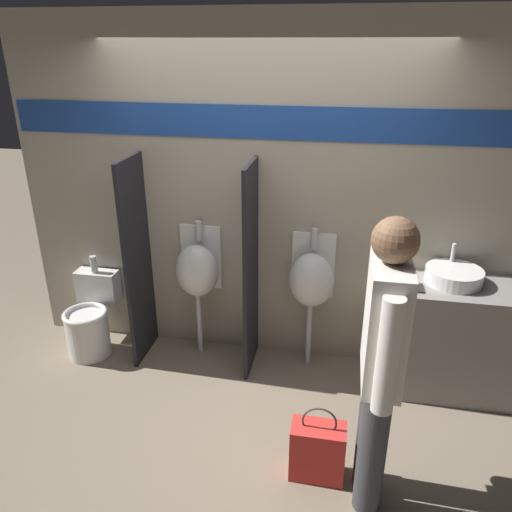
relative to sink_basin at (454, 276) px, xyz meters
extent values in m
plane|color=gray|center=(-1.41, -0.37, -0.93)|extent=(16.00, 16.00, 0.00)
cube|color=#B2A893|center=(-1.41, 0.23, 0.42)|extent=(4.04, 0.06, 2.70)
cube|color=#1E479E|center=(-1.41, 0.20, 1.01)|extent=(3.96, 0.01, 0.24)
cube|color=gray|center=(0.05, -0.05, -0.49)|extent=(1.02, 0.51, 0.87)
cylinder|color=white|center=(0.00, 0.00, 0.00)|extent=(0.40, 0.40, 0.10)
cylinder|color=silver|center=(0.00, 0.14, 0.12)|extent=(0.03, 0.03, 0.14)
cube|color=#232328|center=(-0.26, -0.15, -0.05)|extent=(0.07, 0.14, 0.01)
cube|color=black|center=(-2.41, -0.03, -0.08)|extent=(0.03, 0.47, 1.69)
cube|color=black|center=(-1.48, -0.03, -0.08)|extent=(0.03, 0.47, 1.69)
cylinder|color=silver|center=(-1.95, 0.05, -0.64)|extent=(0.04, 0.04, 0.57)
ellipsoid|color=white|center=(-1.95, 0.05, -0.16)|extent=(0.36, 0.28, 0.44)
cube|color=white|center=(-1.95, 0.19, -0.09)|extent=(0.34, 0.02, 0.55)
cylinder|color=silver|center=(-1.95, 0.15, 0.15)|extent=(0.06, 0.06, 0.16)
cylinder|color=silver|center=(-1.02, 0.05, -0.64)|extent=(0.04, 0.04, 0.57)
ellipsoid|color=white|center=(-1.02, 0.05, -0.16)|extent=(0.36, 0.28, 0.44)
cube|color=white|center=(-1.02, 0.19, -0.09)|extent=(0.34, 0.02, 0.55)
cylinder|color=silver|center=(-1.02, 0.15, 0.15)|extent=(0.06, 0.06, 0.16)
cylinder|color=white|center=(-2.87, -0.15, -0.74)|extent=(0.35, 0.35, 0.38)
torus|color=white|center=(-2.87, -0.15, -0.54)|extent=(0.37, 0.37, 0.04)
cube|color=white|center=(-2.87, 0.11, -0.41)|extent=(0.36, 0.16, 0.28)
cylinder|color=silver|center=(-2.87, 0.09, -0.19)|extent=(0.06, 0.06, 0.14)
cylinder|color=#3D3D42|center=(-0.56, -1.27, -0.51)|extent=(0.16, 0.16, 0.84)
cylinder|color=#3D3D42|center=(-0.56, -1.11, -0.51)|extent=(0.16, 0.16, 0.84)
cube|color=silver|center=(-0.56, -1.19, 0.25)|extent=(0.19, 0.44, 0.67)
cylinder|color=silver|center=(-0.56, -1.44, 0.22)|extent=(0.11, 0.11, 0.61)
cylinder|color=silver|center=(-0.56, -0.94, 0.22)|extent=(0.11, 0.11, 0.61)
sphere|color=brown|center=(-0.56, -1.19, 0.70)|extent=(0.23, 0.23, 0.23)
cube|color=red|center=(-0.86, -1.10, -0.74)|extent=(0.33, 0.18, 0.37)
torus|color=#4C4742|center=(-0.86, -1.10, -0.51)|extent=(0.21, 0.01, 0.21)
camera|label=1|loc=(-0.80, -3.44, 1.56)|focal=35.00mm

